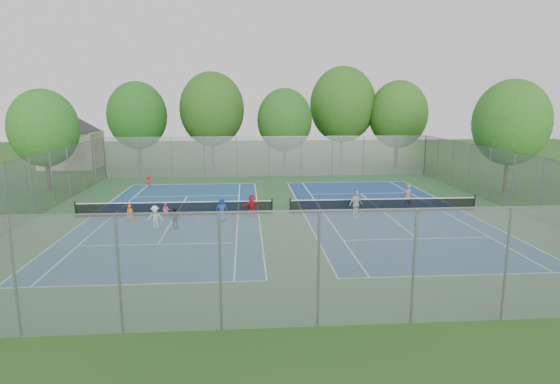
# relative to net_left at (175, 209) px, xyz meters

# --- Properties ---
(ground) EXTENTS (120.00, 120.00, 0.00)m
(ground) POSITION_rel_net_left_xyz_m (7.00, 0.00, -0.46)
(ground) COLOR #254D18
(ground) RESTS_ON ground
(court_pad) EXTENTS (32.00, 32.00, 0.01)m
(court_pad) POSITION_rel_net_left_xyz_m (7.00, 0.00, -0.45)
(court_pad) COLOR #2C5D32
(court_pad) RESTS_ON ground
(court_left) EXTENTS (10.97, 23.77, 0.01)m
(court_left) POSITION_rel_net_left_xyz_m (0.00, 0.00, -0.44)
(court_left) COLOR navy
(court_left) RESTS_ON court_pad
(court_right) EXTENTS (10.97, 23.77, 0.01)m
(court_right) POSITION_rel_net_left_xyz_m (14.00, 0.00, -0.44)
(court_right) COLOR navy
(court_right) RESTS_ON court_pad
(net_left) EXTENTS (12.87, 0.10, 0.91)m
(net_left) POSITION_rel_net_left_xyz_m (0.00, 0.00, 0.00)
(net_left) COLOR black
(net_left) RESTS_ON ground
(net_right) EXTENTS (12.87, 0.10, 0.91)m
(net_right) POSITION_rel_net_left_xyz_m (14.00, 0.00, 0.00)
(net_right) COLOR black
(net_right) RESTS_ON ground
(fence_north) EXTENTS (32.00, 0.10, 4.00)m
(fence_north) POSITION_rel_net_left_xyz_m (7.00, 16.00, 1.54)
(fence_north) COLOR gray
(fence_north) RESTS_ON ground
(fence_south) EXTENTS (32.00, 0.10, 4.00)m
(fence_south) POSITION_rel_net_left_xyz_m (7.00, -16.00, 1.54)
(fence_south) COLOR gray
(fence_south) RESTS_ON ground
(fence_west) EXTENTS (0.10, 32.00, 4.00)m
(fence_west) POSITION_rel_net_left_xyz_m (-9.00, 0.00, 1.54)
(fence_west) COLOR gray
(fence_west) RESTS_ON ground
(fence_east) EXTENTS (0.10, 32.00, 4.00)m
(fence_east) POSITION_rel_net_left_xyz_m (23.00, 0.00, 1.54)
(fence_east) COLOR gray
(fence_east) RESTS_ON ground
(house) EXTENTS (11.03, 11.03, 7.30)m
(house) POSITION_rel_net_left_xyz_m (-15.00, 24.00, 3.76)
(house) COLOR #B7A88C
(house) RESTS_ON ground
(tree_nw) EXTENTS (6.40, 6.40, 9.58)m
(tree_nw) POSITION_rel_net_left_xyz_m (-7.00, 22.00, 5.44)
(tree_nw) COLOR #443326
(tree_nw) RESTS_ON ground
(tree_nl) EXTENTS (7.20, 7.20, 10.69)m
(tree_nl) POSITION_rel_net_left_xyz_m (1.00, 23.00, 6.09)
(tree_nl) COLOR #443326
(tree_nl) RESTS_ON ground
(tree_nc) EXTENTS (6.00, 6.00, 8.85)m
(tree_nc) POSITION_rel_net_left_xyz_m (9.00, 21.00, 4.94)
(tree_nc) COLOR #443326
(tree_nc) RESTS_ON ground
(tree_nr) EXTENTS (7.60, 7.60, 11.42)m
(tree_nr) POSITION_rel_net_left_xyz_m (16.00, 24.00, 6.59)
(tree_nr) COLOR #443326
(tree_nr) RESTS_ON ground
(tree_ne) EXTENTS (6.60, 6.60, 9.77)m
(tree_ne) POSITION_rel_net_left_xyz_m (22.00, 22.00, 5.51)
(tree_ne) COLOR #443326
(tree_ne) RESTS_ON ground
(tree_side_w) EXTENTS (5.60, 5.60, 8.47)m
(tree_side_w) POSITION_rel_net_left_xyz_m (-12.00, 10.00, 4.79)
(tree_side_w) COLOR #443326
(tree_side_w) RESTS_ON ground
(tree_side_e) EXTENTS (6.00, 6.00, 9.20)m
(tree_side_e) POSITION_rel_net_left_xyz_m (26.00, 6.00, 5.29)
(tree_side_e) COLOR #443326
(tree_side_e) RESTS_ON ground
(ball_crate) EXTENTS (0.37, 0.37, 0.28)m
(ball_crate) POSITION_rel_net_left_xyz_m (1.71, -2.10, -0.32)
(ball_crate) COLOR #1747B3
(ball_crate) RESTS_ON ground
(ball_hopper) EXTENTS (0.27, 0.27, 0.53)m
(ball_hopper) POSITION_rel_net_left_xyz_m (3.08, -1.21, -0.19)
(ball_hopper) COLOR #248536
(ball_hopper) RESTS_ON ground
(student_a) EXTENTS (0.50, 0.38, 1.25)m
(student_a) POSITION_rel_net_left_xyz_m (-2.44, -2.02, 0.17)
(student_a) COLOR orange
(student_a) RESTS_ON ground
(student_b) EXTENTS (0.50, 0.39, 1.01)m
(student_b) POSITION_rel_net_left_xyz_m (-0.49, -0.60, 0.05)
(student_b) COLOR #F76092
(student_b) RESTS_ON ground
(student_c) EXTENTS (0.88, 0.52, 1.35)m
(student_c) POSITION_rel_net_left_xyz_m (-0.75, -2.93, 0.22)
(student_c) COLOR white
(student_c) RESTS_ON ground
(student_d) EXTENTS (0.79, 0.48, 1.27)m
(student_d) POSITION_rel_net_left_xyz_m (0.47, -3.38, 0.18)
(student_d) COLOR black
(student_d) RESTS_ON ground
(student_e) EXTENTS (0.81, 0.59, 1.53)m
(student_e) POSITION_rel_net_left_xyz_m (3.13, -1.71, 0.31)
(student_e) COLOR navy
(student_e) RESTS_ON ground
(student_f) EXTENTS (1.44, 0.79, 1.48)m
(student_f) POSITION_rel_net_left_xyz_m (5.04, -0.80, 0.29)
(student_f) COLOR #AD181C
(student_f) RESTS_ON ground
(child_far_baseline) EXTENTS (0.74, 0.50, 1.05)m
(child_far_baseline) POSITION_rel_net_left_xyz_m (-3.79, 10.59, 0.07)
(child_far_baseline) COLOR red
(child_far_baseline) RESTS_ON ground
(instructor) EXTENTS (0.61, 0.40, 1.66)m
(instructor) POSITION_rel_net_left_xyz_m (16.06, 1.14, 0.38)
(instructor) COLOR gray
(instructor) RESTS_ON ground
(teen_court_b) EXTENTS (1.12, 0.90, 1.79)m
(teen_court_b) POSITION_rel_net_left_xyz_m (11.71, -1.50, 0.44)
(teen_court_b) COLOR silver
(teen_court_b) RESTS_ON ground
(tennis_ball_0) EXTENTS (0.07, 0.07, 0.07)m
(tennis_ball_0) POSITION_rel_net_left_xyz_m (-4.13, -6.81, -0.42)
(tennis_ball_0) COLOR #C2E435
(tennis_ball_0) RESTS_ON ground
(tennis_ball_1) EXTENTS (0.07, 0.07, 0.07)m
(tennis_ball_1) POSITION_rel_net_left_xyz_m (-2.83, -4.42, -0.42)
(tennis_ball_1) COLOR #C4DD33
(tennis_ball_1) RESTS_ON ground
(tennis_ball_2) EXTENTS (0.07, 0.07, 0.07)m
(tennis_ball_2) POSITION_rel_net_left_xyz_m (-1.25, -5.33, -0.42)
(tennis_ball_2) COLOR #D8ED37
(tennis_ball_2) RESTS_ON ground
(tennis_ball_3) EXTENTS (0.07, 0.07, 0.07)m
(tennis_ball_3) POSITION_rel_net_left_xyz_m (-1.72, -4.60, -0.42)
(tennis_ball_3) COLOR #B9CF30
(tennis_ball_3) RESTS_ON ground
(tennis_ball_4) EXTENTS (0.07, 0.07, 0.07)m
(tennis_ball_4) POSITION_rel_net_left_xyz_m (1.48, -2.78, -0.42)
(tennis_ball_4) COLOR yellow
(tennis_ball_4) RESTS_ON ground
(tennis_ball_5) EXTENTS (0.07, 0.07, 0.07)m
(tennis_ball_5) POSITION_rel_net_left_xyz_m (-1.86, -5.75, -0.42)
(tennis_ball_5) COLOR #D2E535
(tennis_ball_5) RESTS_ON ground
(tennis_ball_6) EXTENTS (0.07, 0.07, 0.07)m
(tennis_ball_6) POSITION_rel_net_left_xyz_m (4.28, -1.01, -0.42)
(tennis_ball_6) COLOR #C4DC33
(tennis_ball_6) RESTS_ON ground
(tennis_ball_7) EXTENTS (0.07, 0.07, 0.07)m
(tennis_ball_7) POSITION_rel_net_left_xyz_m (-3.37, -3.30, -0.42)
(tennis_ball_7) COLOR yellow
(tennis_ball_7) RESTS_ON ground
(tennis_ball_8) EXTENTS (0.07, 0.07, 0.07)m
(tennis_ball_8) POSITION_rel_net_left_xyz_m (-4.36, -1.41, -0.42)
(tennis_ball_8) COLOR #A6C32D
(tennis_ball_8) RESTS_ON ground
(tennis_ball_9) EXTENTS (0.07, 0.07, 0.07)m
(tennis_ball_9) POSITION_rel_net_left_xyz_m (1.47, -4.78, -0.42)
(tennis_ball_9) COLOR gold
(tennis_ball_9) RESTS_ON ground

